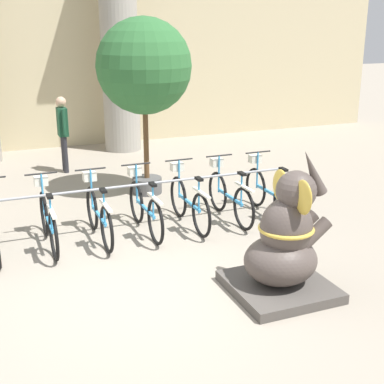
% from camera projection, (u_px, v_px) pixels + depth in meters
% --- Properties ---
extents(ground_plane, '(60.00, 60.00, 0.00)m').
position_uv_depth(ground_plane, '(148.00, 288.00, 6.69)').
color(ground_plane, gray).
extents(building_facade, '(20.00, 0.20, 6.00)m').
position_uv_depth(building_facade, '(41.00, 30.00, 13.37)').
color(building_facade, '#C6B78E').
rests_on(building_facade, ground_plane).
extents(column_right, '(1.16, 1.16, 5.16)m').
position_uv_depth(column_right, '(119.00, 46.00, 13.23)').
color(column_right, gray).
rests_on(column_right, ground_plane).
extents(bike_rack, '(5.79, 0.05, 0.77)m').
position_uv_depth(bike_rack, '(119.00, 194.00, 8.27)').
color(bike_rack, gray).
rests_on(bike_rack, ground_plane).
extents(bicycle_2, '(0.48, 1.69, 1.02)m').
position_uv_depth(bicycle_2, '(48.00, 220.00, 7.83)').
color(bicycle_2, black).
rests_on(bicycle_2, ground_plane).
extents(bicycle_3, '(0.48, 1.69, 1.02)m').
position_uv_depth(bicycle_3, '(98.00, 214.00, 8.08)').
color(bicycle_3, black).
rests_on(bicycle_3, ground_plane).
extents(bicycle_4, '(0.48, 1.69, 1.02)m').
position_uv_depth(bicycle_4, '(145.00, 207.00, 8.37)').
color(bicycle_4, black).
rests_on(bicycle_4, ground_plane).
extents(bicycle_5, '(0.48, 1.69, 1.02)m').
position_uv_depth(bicycle_5, '(188.00, 201.00, 8.64)').
color(bicycle_5, black).
rests_on(bicycle_5, ground_plane).
extents(bicycle_6, '(0.48, 1.69, 1.02)m').
position_uv_depth(bicycle_6, '(229.00, 196.00, 8.92)').
color(bicycle_6, black).
rests_on(bicycle_6, ground_plane).
extents(bicycle_7, '(0.48, 1.69, 1.02)m').
position_uv_depth(bicycle_7, '(269.00, 191.00, 9.17)').
color(bicycle_7, black).
rests_on(bicycle_7, ground_plane).
extents(elephant_statue, '(1.19, 1.19, 1.80)m').
position_uv_depth(elephant_statue, '(285.00, 245.00, 6.44)').
color(elephant_statue, '#4C4742').
rests_on(elephant_statue, ground_plane).
extents(person_pedestrian, '(0.22, 0.47, 1.66)m').
position_uv_depth(person_pedestrian, '(63.00, 128.00, 11.61)').
color(person_pedestrian, '#28282D').
rests_on(person_pedestrian, ground_plane).
extents(potted_tree, '(1.76, 1.76, 3.30)m').
position_uv_depth(potted_tree, '(144.00, 69.00, 9.72)').
color(potted_tree, '#4C4C4C').
rests_on(potted_tree, ground_plane).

